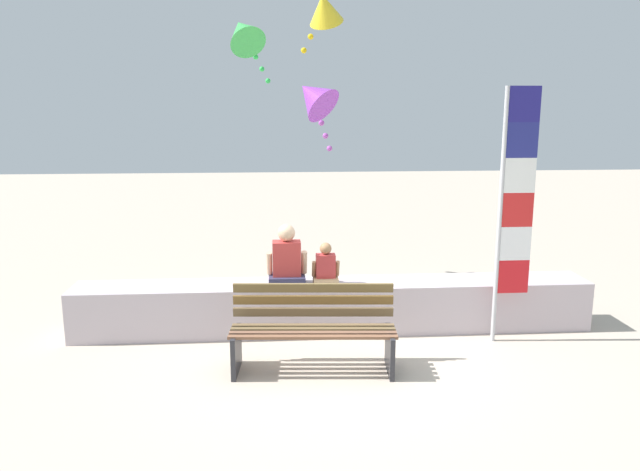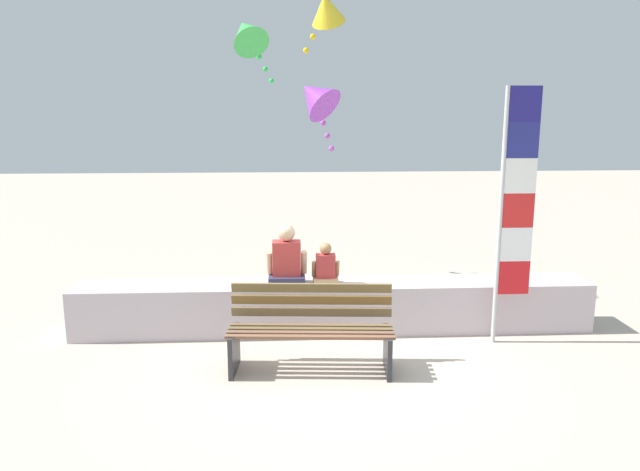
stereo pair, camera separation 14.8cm
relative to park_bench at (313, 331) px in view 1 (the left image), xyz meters
name	(u,v)px [view 1 (the left image)]	position (x,y,z in m)	size (l,w,h in m)	color
ground_plane	(341,355)	(0.33, 0.32, -0.42)	(40.00, 40.00, 0.00)	#BEAF9C
seawall_ledge	(334,306)	(0.33, 1.16, -0.11)	(6.41, 0.64, 0.62)	#C0B0B7
park_bench	(313,331)	(0.00, 0.00, 0.00)	(1.78, 0.73, 0.88)	brown
person_adult	(287,261)	(-0.25, 1.11, 0.49)	(0.49, 0.36, 0.76)	#32324F
person_child	(326,268)	(0.23, 1.11, 0.40)	(0.34, 0.25, 0.52)	tan
flag_banner	(512,202)	(2.34, 0.63, 1.27)	(0.42, 0.05, 2.99)	#B7B7BC
kite_yellow	(324,9)	(0.32, 2.58, 3.64)	(0.66, 0.74, 0.87)	yellow
kite_purple	(313,96)	(0.15, 2.23, 2.47)	(0.87, 0.85, 1.11)	purple
kite_green	(243,33)	(-0.83, 3.79, 3.46)	(0.82, 0.93, 1.15)	green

